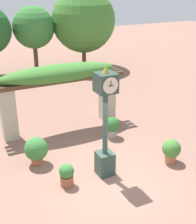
% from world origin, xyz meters
% --- Properties ---
extents(ground_plane, '(60.00, 60.00, 0.00)m').
position_xyz_m(ground_plane, '(0.00, 0.00, 0.00)').
color(ground_plane, '#8E6656').
extents(pedestal_clock, '(0.58, 0.62, 3.61)m').
position_xyz_m(pedestal_clock, '(0.07, 0.30, 1.77)').
color(pedestal_clock, '#2D473D').
rests_on(pedestal_clock, ground).
extents(pergola, '(5.47, 1.17, 2.74)m').
position_xyz_m(pergola, '(0.00, 4.12, 2.05)').
color(pergola, '#BCB299').
rests_on(pergola, ground).
extents(potted_plant_near_left, '(0.80, 0.80, 0.98)m').
position_xyz_m(potted_plant_near_left, '(-1.74, 1.83, 0.55)').
color(potted_plant_near_left, '#9E563D').
rests_on(potted_plant_near_left, ground).
extents(potted_plant_near_right, '(0.46, 0.46, 0.74)m').
position_xyz_m(potted_plant_near_right, '(-1.25, 0.26, 0.38)').
color(potted_plant_near_right, '#9E563D').
rests_on(potted_plant_near_right, ground).
extents(potted_plant_far_left, '(0.64, 0.64, 0.84)m').
position_xyz_m(potted_plant_far_left, '(2.42, -0.08, 0.47)').
color(potted_plant_far_left, '#B26B4C').
rests_on(potted_plant_far_left, ground).
extents(potted_plant_far_right, '(0.61, 0.61, 0.86)m').
position_xyz_m(potted_plant_far_right, '(1.49, 2.42, 0.49)').
color(potted_plant_far_right, gray).
rests_on(potted_plant_far_right, ground).
extents(tree_line, '(13.72, 4.48, 5.38)m').
position_xyz_m(tree_line, '(1.17, 13.08, 3.11)').
color(tree_line, brown).
rests_on(tree_line, ground).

